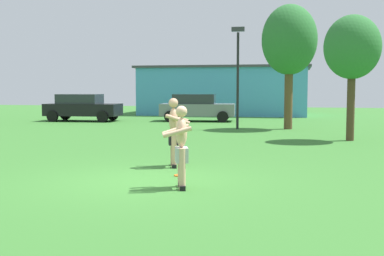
# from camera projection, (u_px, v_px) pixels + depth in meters

# --- Properties ---
(ground_plane) EXTENTS (80.00, 80.00, 0.00)m
(ground_plane) POSITION_uv_depth(u_px,v_px,m) (144.00, 181.00, 10.40)
(ground_plane) COLOR #38752D
(player_near) EXTENTS (0.69, 0.75, 1.62)m
(player_near) POSITION_uv_depth(u_px,v_px,m) (181.00, 145.00, 9.57)
(player_near) COLOR black
(player_near) RESTS_ON ground_plane
(player_in_black) EXTENTS (0.72, 0.67, 1.71)m
(player_in_black) POSITION_uv_depth(u_px,v_px,m) (174.00, 131.00, 12.21)
(player_in_black) COLOR black
(player_in_black) RESTS_ON ground_plane
(frisbee) EXTENTS (0.25, 0.25, 0.03)m
(frisbee) POSITION_uv_depth(u_px,v_px,m) (180.00, 175.00, 10.97)
(frisbee) COLOR orange
(frisbee) RESTS_ON ground_plane
(car_gray_near_post) EXTENTS (4.45, 2.35, 1.58)m
(car_gray_near_post) POSITION_uv_depth(u_px,v_px,m) (197.00, 107.00, 28.70)
(car_gray_near_post) COLOR slate
(car_gray_near_post) RESTS_ON ground_plane
(car_black_far_end) EXTENTS (4.38, 2.20, 1.58)m
(car_black_far_end) POSITION_uv_depth(u_px,v_px,m) (82.00, 107.00, 28.81)
(car_black_far_end) COLOR black
(car_black_far_end) RESTS_ON ground_plane
(lamp_post) EXTENTS (0.60, 0.24, 4.78)m
(lamp_post) POSITION_uv_depth(u_px,v_px,m) (238.00, 65.00, 23.05)
(lamp_post) COLOR black
(lamp_post) RESTS_ON ground_plane
(outbuilding_behind_lot) EXTENTS (12.16, 7.02, 3.48)m
(outbuilding_behind_lot) POSITION_uv_depth(u_px,v_px,m) (226.00, 90.00, 36.36)
(outbuilding_behind_lot) COLOR #4C9ED1
(outbuilding_behind_lot) RESTS_ON ground_plane
(tree_left_field) EXTENTS (2.06, 2.06, 4.62)m
(tree_left_field) POSITION_uv_depth(u_px,v_px,m) (352.00, 48.00, 17.99)
(tree_left_field) COLOR #4C3823
(tree_left_field) RESTS_ON ground_plane
(tree_behind_players) EXTENTS (2.58, 2.58, 5.84)m
(tree_behind_players) POSITION_uv_depth(u_px,v_px,m) (289.00, 41.00, 22.98)
(tree_behind_players) COLOR brown
(tree_behind_players) RESTS_ON ground_plane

